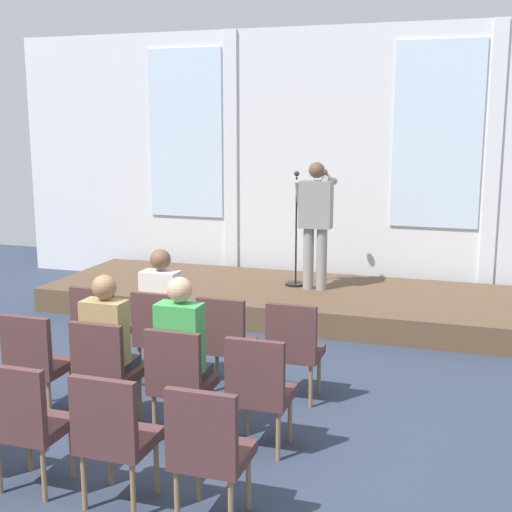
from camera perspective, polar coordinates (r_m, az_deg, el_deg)
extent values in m
plane|color=#2D384C|center=(5.67, -10.91, -15.61)|extent=(14.85, 14.85, 0.00)
cube|color=silver|center=(10.44, 4.04, 7.80)|extent=(9.53, 0.10, 3.87)
cube|color=silver|center=(10.99, -5.85, 9.99)|extent=(1.22, 0.04, 2.58)
cube|color=silver|center=(10.73, -2.04, 7.90)|extent=(0.20, 0.08, 3.87)
cube|color=silver|center=(10.08, 14.71, 9.60)|extent=(1.22, 0.04, 2.58)
cube|color=silver|center=(10.08, 18.95, 7.11)|extent=(0.20, 0.08, 3.87)
cube|color=brown|center=(9.40, 1.85, -3.53)|extent=(6.21, 2.16, 0.32)
cylinder|color=gray|center=(9.21, 4.34, -0.20)|extent=(0.14, 0.14, 0.83)
cylinder|color=gray|center=(9.17, 5.44, -0.27)|extent=(0.14, 0.14, 0.83)
cube|color=gray|center=(9.08, 4.96, 4.26)|extent=(0.42, 0.22, 0.62)
cube|color=#B28C19|center=(9.18, 5.13, 4.80)|extent=(0.06, 0.01, 0.37)
sphere|color=brown|center=(9.04, 5.03, 7.07)|extent=(0.21, 0.21, 0.21)
cylinder|color=gray|center=(9.20, 3.63, 4.93)|extent=(0.09, 0.28, 0.45)
cylinder|color=gray|center=(9.14, 6.09, 6.25)|extent=(0.15, 0.36, 0.15)
cylinder|color=gray|center=(9.28, 5.94, 6.46)|extent=(0.11, 0.34, 0.15)
sphere|color=brown|center=(9.55, 5.65, 6.86)|extent=(0.10, 0.10, 0.10)
cylinder|color=black|center=(9.49, 3.28, -2.31)|extent=(0.28, 0.28, 0.03)
cylinder|color=black|center=(9.35, 3.33, 2.10)|extent=(0.02, 0.02, 1.45)
sphere|color=#262626|center=(9.26, 3.38, 6.79)|extent=(0.07, 0.07, 0.07)
cylinder|color=olive|center=(7.28, -10.47, -7.76)|extent=(0.04, 0.04, 0.40)
cylinder|color=olive|center=(7.45, -12.93, -7.41)|extent=(0.04, 0.04, 0.40)
cylinder|color=olive|center=(7.00, -11.80, -8.58)|extent=(0.04, 0.04, 0.40)
cylinder|color=olive|center=(7.18, -14.33, -8.19)|extent=(0.04, 0.04, 0.40)
cube|color=#4C2D2D|center=(7.15, -12.46, -6.16)|extent=(0.46, 0.44, 0.08)
cube|color=#4C2D2D|center=(6.92, -13.35, -4.45)|extent=(0.46, 0.06, 0.46)
cylinder|color=olive|center=(7.00, -5.61, -8.40)|extent=(0.04, 0.04, 0.40)
cylinder|color=olive|center=(7.15, -8.28, -8.05)|extent=(0.04, 0.04, 0.40)
cylinder|color=olive|center=(6.71, -6.78, -9.30)|extent=(0.04, 0.04, 0.40)
cylinder|color=olive|center=(6.86, -9.54, -8.91)|extent=(0.04, 0.04, 0.40)
cube|color=#4C2D2D|center=(6.85, -7.60, -6.77)|extent=(0.46, 0.44, 0.08)
cube|color=#4C2D2D|center=(6.61, -8.37, -5.01)|extent=(0.46, 0.06, 0.46)
cylinder|color=#2D2D33|center=(7.11, -7.59, -7.96)|extent=(0.10, 0.10, 0.44)
cylinder|color=#2D2D33|center=(7.04, -6.25, -8.13)|extent=(0.10, 0.10, 0.44)
cube|color=#2D2D33|center=(6.88, -7.40, -6.15)|extent=(0.34, 0.36, 0.12)
cube|color=silver|center=(6.70, -7.88, -3.61)|extent=(0.36, 0.20, 0.56)
sphere|color=brown|center=(6.62, -7.89, -0.29)|extent=(0.20, 0.20, 0.20)
cylinder|color=olive|center=(6.77, -0.36, -9.02)|extent=(0.04, 0.04, 0.40)
cylinder|color=olive|center=(6.89, -3.23, -8.69)|extent=(0.04, 0.04, 0.40)
cylinder|color=olive|center=(6.47, -1.32, -10.00)|extent=(0.04, 0.04, 0.40)
cylinder|color=olive|center=(6.59, -4.31, -9.63)|extent=(0.04, 0.04, 0.40)
cube|color=#4C2D2D|center=(6.60, -2.32, -7.37)|extent=(0.46, 0.44, 0.08)
cube|color=#4C2D2D|center=(6.35, -2.94, -5.57)|extent=(0.46, 0.06, 0.46)
cylinder|color=olive|center=(6.61, 5.22, -9.59)|extent=(0.04, 0.04, 0.40)
cylinder|color=olive|center=(6.69, 2.18, -9.29)|extent=(0.04, 0.04, 0.40)
cylinder|color=olive|center=(6.30, 4.52, -10.64)|extent=(0.04, 0.04, 0.40)
cylinder|color=olive|center=(6.38, 1.33, -10.30)|extent=(0.04, 0.04, 0.40)
cube|color=#4C2D2D|center=(6.41, 3.34, -7.95)|extent=(0.46, 0.44, 0.08)
cube|color=#4C2D2D|center=(6.15, 2.91, -6.12)|extent=(0.46, 0.06, 0.46)
cylinder|color=olive|center=(6.44, -14.93, -10.49)|extent=(0.04, 0.04, 0.40)
cylinder|color=olive|center=(6.64, -17.59, -9.99)|extent=(0.04, 0.04, 0.40)
cylinder|color=olive|center=(6.18, -16.66, -11.52)|extent=(0.04, 0.04, 0.40)
cylinder|color=olive|center=(6.39, -19.38, -10.96)|extent=(0.04, 0.04, 0.40)
cube|color=#4C2D2D|center=(6.33, -17.27, -8.71)|extent=(0.46, 0.44, 0.08)
cube|color=#4C2D2D|center=(6.10, -18.44, -6.85)|extent=(0.46, 0.06, 0.46)
cylinder|color=olive|center=(6.13, -9.57, -11.42)|extent=(0.04, 0.04, 0.40)
cylinder|color=olive|center=(6.29, -12.53, -10.91)|extent=(0.04, 0.04, 0.40)
cylinder|color=olive|center=(5.85, -11.13, -12.58)|extent=(0.04, 0.04, 0.40)
cylinder|color=olive|center=(6.02, -14.20, -12.01)|extent=(0.04, 0.04, 0.40)
cube|color=#4C2D2D|center=(5.98, -11.95, -9.60)|extent=(0.46, 0.44, 0.08)
cube|color=#4C2D2D|center=(5.74, -13.01, -7.68)|extent=(0.46, 0.06, 0.46)
cylinder|color=#2D2D33|center=(6.25, -11.77, -10.84)|extent=(0.10, 0.10, 0.44)
cylinder|color=#2D2D33|center=(6.17, -10.29, -11.09)|extent=(0.10, 0.10, 0.44)
cube|color=#2D2D33|center=(6.01, -11.69, -8.88)|extent=(0.34, 0.36, 0.12)
cube|color=#997F4C|center=(5.82, -12.35, -6.17)|extent=(0.36, 0.20, 0.54)
sphere|color=#8C6647|center=(5.73, -12.41, -2.51)|extent=(0.20, 0.20, 0.20)
cylinder|color=olive|center=(5.87, -3.63, -12.32)|extent=(0.04, 0.04, 0.40)
cylinder|color=olive|center=(6.00, -6.90, -11.84)|extent=(0.04, 0.04, 0.40)
cylinder|color=olive|center=(5.58, -4.95, -13.62)|extent=(0.04, 0.04, 0.40)
cylinder|color=olive|center=(5.72, -8.37, -13.07)|extent=(0.04, 0.04, 0.40)
cube|color=#4C2D2D|center=(5.69, -6.01, -10.49)|extent=(0.46, 0.44, 0.08)
cube|color=#4C2D2D|center=(5.44, -6.89, -8.53)|extent=(0.46, 0.06, 0.46)
cylinder|color=#2D2D33|center=(5.96, -6.06, -11.75)|extent=(0.10, 0.10, 0.44)
cylinder|color=#2D2D33|center=(5.90, -4.43, -11.99)|extent=(0.10, 0.10, 0.44)
cube|color=#2D2D33|center=(5.72, -5.78, -9.73)|extent=(0.34, 0.36, 0.12)
cube|color=green|center=(5.52, -6.31, -6.77)|extent=(0.36, 0.20, 0.57)
sphere|color=tan|center=(5.43, -6.31, -2.76)|extent=(0.20, 0.20, 0.20)
cylinder|color=olive|center=(5.67, 2.82, -13.16)|extent=(0.04, 0.04, 0.40)
cylinder|color=olive|center=(5.77, -0.72, -12.72)|extent=(0.04, 0.04, 0.40)
cylinder|color=olive|center=(5.37, 1.84, -14.59)|extent=(0.04, 0.04, 0.40)
cylinder|color=olive|center=(5.48, -1.89, -14.08)|extent=(0.04, 0.04, 0.40)
cube|color=#4C2D2D|center=(5.47, 0.51, -11.34)|extent=(0.46, 0.44, 0.08)
cube|color=#4C2D2D|center=(5.21, -0.12, -9.35)|extent=(0.46, 0.06, 0.46)
cylinder|color=olive|center=(5.31, -14.93, -15.32)|extent=(0.04, 0.04, 0.40)
cylinder|color=olive|center=(5.50, -18.19, -14.54)|extent=(0.04, 0.04, 0.40)
cylinder|color=olive|center=(5.06, -17.09, -16.82)|extent=(0.04, 0.04, 0.40)
cube|color=#4C2D2D|center=(5.18, -17.83, -13.26)|extent=(0.46, 0.44, 0.08)
cube|color=#4C2D2D|center=(4.94, -19.32, -11.18)|extent=(0.46, 0.06, 0.46)
cylinder|color=olive|center=(5.01, -8.21, -16.74)|extent=(0.04, 0.04, 0.40)
cylinder|color=olive|center=(5.16, -11.94, -15.98)|extent=(0.04, 0.04, 0.40)
cylinder|color=olive|center=(4.74, -10.11, -18.49)|extent=(0.04, 0.04, 0.40)
cylinder|color=olive|center=(4.91, -14.00, -17.59)|extent=(0.04, 0.04, 0.40)
cube|color=#4C2D2D|center=(4.84, -11.18, -14.68)|extent=(0.46, 0.44, 0.08)
cube|color=#4C2D2D|center=(4.58, -12.48, -12.56)|extent=(0.46, 0.06, 0.46)
cylinder|color=olive|center=(4.78, -0.62, -18.06)|extent=(0.04, 0.04, 0.40)
cylinder|color=olive|center=(4.89, -4.81, -17.37)|extent=(0.04, 0.04, 0.40)
cylinder|color=olive|center=(4.50, -2.09, -20.05)|extent=(0.04, 0.04, 0.40)
cylinder|color=olive|center=(4.62, -6.54, -19.23)|extent=(0.04, 0.04, 0.40)
cube|color=#4C2D2D|center=(4.58, -3.56, -16.05)|extent=(0.46, 0.44, 0.08)
cube|color=#4C2D2D|center=(4.30, -4.56, -13.93)|extent=(0.46, 0.06, 0.46)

